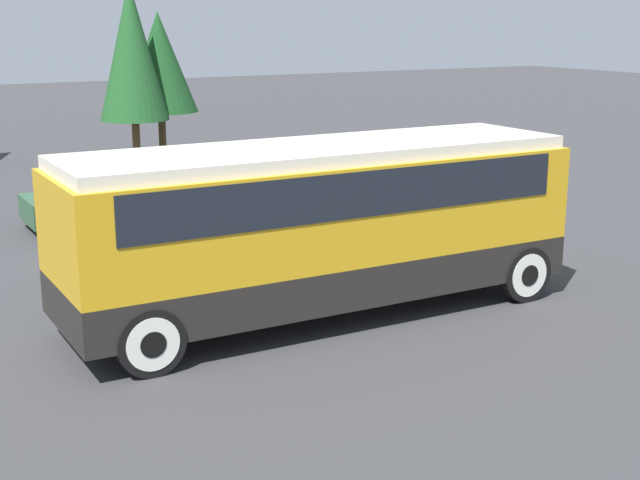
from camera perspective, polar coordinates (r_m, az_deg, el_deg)
ground_plane at (r=15.94m, az=-0.00°, el=-4.78°), size 120.00×120.00×0.00m
tour_bus at (r=15.49m, az=0.31°, el=1.70°), size 9.10×2.68×3.04m
parked_car_near at (r=23.22m, az=-13.20°, el=2.63°), size 4.34×1.88×1.38m
parked_car_mid at (r=20.50m, az=-10.94°, el=1.33°), size 4.39×1.91×1.43m
tree_left at (r=32.83m, az=-11.95°, el=11.74°), size 2.45×2.45×6.41m
tree_center at (r=34.18m, az=-10.25°, el=11.12°), size 2.76×2.76×5.34m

